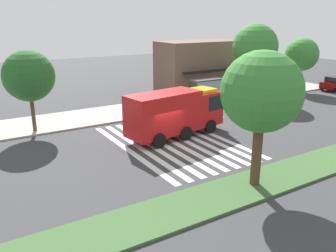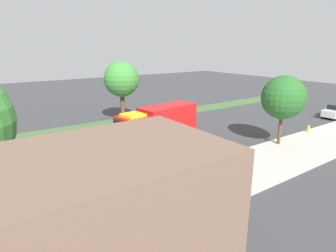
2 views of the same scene
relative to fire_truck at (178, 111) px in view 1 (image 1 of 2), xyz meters
name	(u,v)px [view 1 (image 1 of 2)]	position (x,y,z in m)	size (l,w,h in m)	color
ground_plane	(166,144)	(-1.73, -1.09, -2.02)	(120.00, 120.00, 0.00)	#38383A
sidewalk	(114,113)	(-1.73, 8.70, -1.95)	(60.00, 5.79, 0.14)	#ADA89E
median_strip	(246,187)	(-1.73, -9.49, -1.95)	(60.00, 3.00, 0.14)	#3D6033
crosswalk	(173,142)	(-1.11, -1.09, -2.02)	(7.65, 12.42, 0.01)	silver
fire_truck	(178,111)	(0.00, 0.00, 0.00)	(8.69, 3.65, 3.62)	#B71414
parked_car_mid	(336,83)	(27.37, 4.60, -1.12)	(4.75, 2.10, 1.78)	#720505
bus_stop_shelter	(209,86)	(8.89, 7.50, -0.14)	(3.50, 1.40, 2.46)	#4C4C51
bench_near_shelter	(178,102)	(4.89, 7.47, -1.43)	(1.60, 0.50, 0.90)	black
bench_west_of_shelter	(144,107)	(0.93, 7.47, -1.43)	(1.60, 0.50, 0.90)	black
street_lamp	(253,67)	(14.21, 6.40, 1.67)	(0.36, 0.36, 5.99)	#2D2D30
storefront_building	(198,66)	(12.28, 14.14, 1.06)	(10.19, 5.89, 6.17)	brown
sidewalk_tree_far_west	(29,76)	(-9.42, 6.80, 2.57)	(3.98, 3.98, 6.46)	#513823
sidewalk_tree_west	(255,47)	(14.70, 6.80, 3.82)	(5.03, 5.03, 8.23)	#47301E
sidewalk_tree_center	(302,55)	(22.81, 6.80, 2.53)	(4.07, 4.07, 6.47)	#513823
median_tree_far_west	(262,93)	(-1.13, -9.49, 3.25)	(4.25, 4.25, 7.30)	#513823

